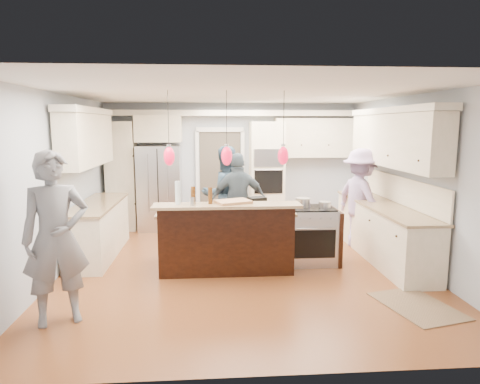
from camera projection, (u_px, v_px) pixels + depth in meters
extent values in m
plane|color=brown|center=(242.00, 267.00, 6.79)|extent=(6.00, 6.00, 0.00)
cube|color=#B2BCC6|center=(231.00, 165.00, 9.53)|extent=(5.50, 0.04, 2.70)
cube|color=#B2BCC6|center=(269.00, 230.00, 3.62)|extent=(5.50, 0.04, 2.70)
cube|color=#B2BCC6|center=(58.00, 185.00, 6.38)|extent=(0.04, 6.00, 2.70)
cube|color=#B2BCC6|center=(414.00, 181.00, 6.78)|extent=(0.04, 6.00, 2.70)
cube|color=white|center=(242.00, 93.00, 6.37)|extent=(5.50, 6.00, 0.04)
cube|color=#B7B7BC|center=(160.00, 188.00, 9.14)|extent=(0.90, 0.70, 1.80)
cube|color=#FDEACD|center=(267.00, 175.00, 9.29)|extent=(0.72, 0.64, 2.30)
cube|color=black|center=(269.00, 158.00, 8.91)|extent=(0.60, 0.02, 0.35)
cube|color=black|center=(269.00, 182.00, 8.99)|extent=(0.60, 0.02, 0.50)
cylinder|color=#B7B7BC|center=(269.00, 170.00, 8.92)|extent=(0.55, 0.02, 0.02)
cube|color=#FDEACD|center=(122.00, 176.00, 9.10)|extent=(0.60, 0.58, 2.30)
cube|color=#FDEACD|center=(159.00, 129.00, 9.00)|extent=(0.95, 0.58, 0.55)
cube|color=#FDEACD|center=(313.00, 138.00, 9.39)|extent=(1.70, 0.35, 0.85)
cube|color=beige|center=(232.00, 113.00, 9.16)|extent=(5.30, 0.38, 0.12)
cube|color=#4C443A|center=(220.00, 178.00, 9.55)|extent=(0.90, 0.06, 2.10)
cube|color=white|center=(220.00, 130.00, 9.35)|extent=(1.04, 0.06, 0.10)
cube|color=#FDEACD|center=(382.00, 232.00, 7.19)|extent=(0.60, 3.00, 0.88)
cube|color=tan|center=(384.00, 206.00, 7.12)|extent=(0.64, 3.05, 0.04)
cube|color=#FDEACD|center=(394.00, 140.00, 6.96)|extent=(0.35, 3.00, 0.85)
cube|color=beige|center=(395.00, 111.00, 6.88)|extent=(0.37, 3.10, 0.10)
cube|color=#FDEACD|center=(99.00, 230.00, 7.33)|extent=(0.60, 2.20, 0.88)
cube|color=tan|center=(97.00, 204.00, 7.26)|extent=(0.64, 2.25, 0.04)
cube|color=#FDEACD|center=(87.00, 140.00, 7.09)|extent=(0.35, 2.20, 0.85)
cube|color=beige|center=(86.00, 111.00, 7.01)|extent=(0.37, 2.30, 0.10)
cube|color=black|center=(225.00, 238.00, 6.85)|extent=(2.00, 1.00, 0.88)
cube|color=tan|center=(225.00, 210.00, 6.78)|extent=(2.10, 1.10, 0.04)
cube|color=black|center=(227.00, 241.00, 6.28)|extent=(2.00, 0.12, 1.08)
cube|color=tan|center=(227.00, 205.00, 6.06)|extent=(2.10, 0.42, 0.04)
cube|color=black|center=(257.00, 201.00, 7.00)|extent=(0.33, 0.29, 0.14)
cube|color=#B7B7BC|center=(310.00, 236.00, 6.95)|extent=(0.76, 0.66, 0.90)
cube|color=black|center=(315.00, 244.00, 6.63)|extent=(0.65, 0.01, 0.45)
cube|color=black|center=(311.00, 208.00, 6.88)|extent=(0.72, 0.59, 0.02)
cube|color=black|center=(335.00, 236.00, 6.98)|extent=(0.06, 0.71, 0.88)
cylinder|color=black|center=(168.00, 118.00, 5.85)|extent=(0.01, 0.01, 0.75)
ellipsoid|color=red|center=(169.00, 156.00, 5.93)|extent=(0.15, 0.15, 0.26)
cylinder|color=black|center=(227.00, 118.00, 5.91)|extent=(0.01, 0.01, 0.75)
ellipsoid|color=red|center=(227.00, 156.00, 5.99)|extent=(0.15, 0.15, 0.26)
cylinder|color=black|center=(284.00, 118.00, 5.97)|extent=(0.01, 0.01, 0.75)
ellipsoid|color=red|center=(283.00, 156.00, 6.05)|extent=(0.15, 0.15, 0.26)
imported|color=slate|center=(56.00, 238.00, 4.75)|extent=(0.84, 0.72, 1.97)
imported|color=#2C4256|center=(225.00, 194.00, 8.17)|extent=(1.03, 0.89, 1.83)
imported|color=#43525E|center=(239.00, 201.00, 7.72)|extent=(1.04, 0.47, 1.74)
imported|color=#A88EBF|center=(361.00, 199.00, 7.75)|extent=(1.02, 1.33, 1.82)
cube|color=olive|center=(417.00, 306.00, 5.31)|extent=(0.97, 1.22, 0.01)
cylinder|color=silver|center=(178.00, 193.00, 6.01)|extent=(0.10, 0.10, 0.33)
cylinder|color=#4E2B0D|center=(193.00, 195.00, 6.08)|extent=(0.06, 0.06, 0.25)
cylinder|color=#4E2B0D|center=(193.00, 197.00, 6.02)|extent=(0.06, 0.06, 0.22)
cylinder|color=#4E2B0D|center=(210.00, 196.00, 6.06)|extent=(0.06, 0.06, 0.24)
cylinder|color=#B7B7BC|center=(192.00, 201.00, 5.92)|extent=(0.08, 0.08, 0.12)
cube|color=tan|center=(233.00, 202.00, 6.14)|extent=(0.57, 0.49, 0.04)
cylinder|color=#B7B7BC|center=(303.00, 202.00, 6.93)|extent=(0.24, 0.24, 0.14)
cylinder|color=#B7B7BC|center=(325.00, 204.00, 6.85)|extent=(0.19, 0.19, 0.10)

